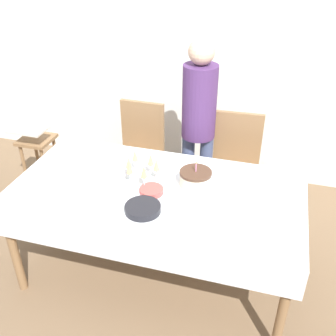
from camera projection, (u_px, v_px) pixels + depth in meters
The scene contains 14 objects.
ground_plane at pixel (158, 270), 3.03m from camera, with size 12.00×12.00×0.00m, color brown.
wall_back at pixel (208, 42), 3.65m from camera, with size 8.00×0.05×2.70m.
dining_table at pixel (157, 201), 2.68m from camera, with size 1.95×1.01×0.77m.
dining_chair_far_left at pixel (139, 152), 3.53m from camera, with size 0.43×0.43×0.98m.
dining_chair_far_right at pixel (234, 165), 3.32m from camera, with size 0.44×0.44×0.98m.
birthday_cake at pixel (196, 178), 2.63m from camera, with size 0.22×0.22×0.19m.
champagne_tray at pixel (141, 171), 2.68m from camera, with size 0.35×0.35×0.18m.
plate_stack_main at pixel (143, 208), 2.41m from camera, with size 0.22×0.22×0.04m.
plate_stack_dessert at pixel (151, 191), 2.58m from camera, with size 0.16×0.16×0.03m.
cake_knife at pixel (196, 205), 2.47m from camera, with size 0.30×0.06×0.00m.
fork_pile at pixel (92, 192), 2.58m from camera, with size 0.18×0.10×0.02m.
napkin_pile at pixel (100, 177), 2.75m from camera, with size 0.15×0.15×0.01m.
person_standing at pixel (199, 116), 3.22m from camera, with size 0.28×0.28×1.57m.
high_chair at pixel (36, 147), 3.73m from camera, with size 0.33×0.35×0.71m.
Camera 1 is at (0.68, -2.07, 2.26)m, focal length 42.00 mm.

